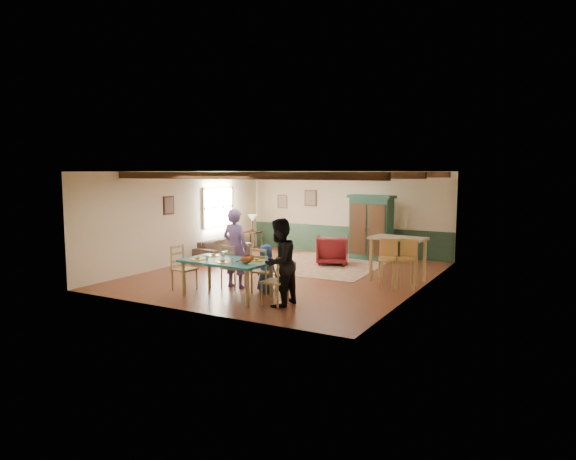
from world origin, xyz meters
The scene contains 35 objects.
floor centered at (0.00, 0.00, 0.00)m, with size 8.00×8.00×0.00m, color #592819.
wall_back centered at (0.00, 4.00, 1.35)m, with size 7.00×0.02×2.70m, color beige.
wall_left centered at (-3.50, 0.00, 1.35)m, with size 0.02×8.00×2.70m, color beige.
wall_right centered at (3.50, 0.00, 1.35)m, with size 0.02×8.00×2.70m, color beige.
ceiling centered at (0.00, 0.00, 2.70)m, with size 7.00×8.00×0.02m, color silver.
wainscot_back centered at (0.00, 3.98, 0.45)m, with size 6.95×0.03×0.90m, color #1E3727.
ceiling_beam_front centered at (0.00, -2.30, 2.61)m, with size 6.95×0.16×0.16m, color black.
ceiling_beam_mid centered at (0.00, 0.40, 2.61)m, with size 6.95×0.16×0.16m, color black.
ceiling_beam_back centered at (0.00, 3.00, 2.61)m, with size 6.95×0.16×0.16m, color black.
window_left centered at (-3.47, 1.70, 1.55)m, with size 0.06×1.60×1.30m, color white, non-canonical shape.
picture_left_wall centered at (-3.47, -0.60, 1.75)m, with size 0.04×0.42×0.52m, color gray, non-canonical shape.
picture_back_a centered at (-1.30, 3.97, 1.80)m, with size 0.45×0.04×0.55m, color gray, non-canonical shape.
picture_back_b centered at (-2.40, 3.97, 1.65)m, with size 0.38×0.04×0.48m, color gray, non-canonical shape.
dining_table centered at (0.06, -2.73, 0.40)m, with size 1.94×1.08×0.81m, color #206764, non-canonical shape.
dining_chair_far_left centered at (-0.33, -1.94, 0.51)m, with size 0.45×0.47×1.02m, color #9D834E, non-canonical shape.
dining_chair_far_right centered at (0.52, -1.98, 0.51)m, with size 0.45×0.47×1.02m, color #9D834E, non-canonical shape.
dining_chair_end_left centered at (-1.18, -2.67, 0.51)m, with size 0.45×0.47×1.02m, color #9D834E, non-canonical shape.
dining_chair_end_right centered at (1.29, -2.79, 0.51)m, with size 0.45×0.47×1.02m, color #9D834E, non-canonical shape.
person_man centered at (-0.33, -1.85, 0.93)m, with size 0.68×0.44×1.85m, color #805EA1.
person_woman centered at (1.40, -2.80, 0.89)m, with size 0.86×0.67×1.77m, color black.
person_child centered at (0.53, -1.90, 0.54)m, with size 0.53×0.34×1.08m, color #264899.
cat centered at (0.64, -2.87, 0.90)m, with size 0.39×0.15×0.19m, color #BF5021, non-canonical shape.
place_setting_near_left centered at (-0.55, -2.97, 0.86)m, with size 0.43×0.32×0.11m, color yellow, non-canonical shape.
place_setting_near_center centered at (0.15, -3.01, 0.86)m, with size 0.43×0.32×0.11m, color yellow, non-canonical shape.
place_setting_far_left centered at (-0.52, -2.44, 0.86)m, with size 0.43×0.32×0.11m, color yellow, non-canonical shape.
place_setting_far_right centered at (0.66, -2.50, 0.86)m, with size 0.43×0.32×0.11m, color yellow, non-canonical shape.
area_rug centered at (0.25, 1.75, 0.01)m, with size 3.18×3.78×0.01m, color tan.
armoire centered at (1.12, 3.28, 0.99)m, with size 1.40×0.56×1.98m, color #133024.
armchair centered at (0.42, 1.95, 0.42)m, with size 0.89×0.92×0.84m, color #501018.
sofa centered at (-2.91, 1.17, 0.30)m, with size 2.03×0.79×0.59m, color #402F28.
end_table centered at (-3.11, 3.15, 0.32)m, with size 0.52×0.52×0.64m, color black, non-canonical shape.
table_lamp centered at (-3.11, 3.15, 0.94)m, with size 0.33×0.33×0.59m, color beige, non-canonical shape.
counter_table centered at (2.78, 0.62, 0.55)m, with size 1.32×0.77×1.10m, color beige, non-canonical shape.
bar_stool_left centered at (2.85, -0.37, 0.58)m, with size 0.41×0.45×1.16m, color #BB8C49, non-canonical shape.
bar_stool_right centered at (3.24, -0.23, 0.58)m, with size 0.41×0.46×1.17m, color #BB8C49, non-canonical shape.
Camera 1 is at (6.48, -11.56, 2.71)m, focal length 32.00 mm.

